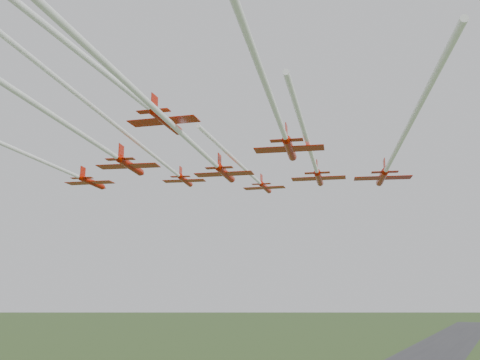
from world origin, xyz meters
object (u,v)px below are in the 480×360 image
at_px(jet_row2_left, 154,155).
at_px(jet_row3_right, 393,156).
at_px(jet_lead, 253,177).
at_px(jet_trail_solo, 91,61).
at_px(jet_row3_mid, 193,143).
at_px(jet_row4_left, 70,126).
at_px(jet_row2_right, 314,162).
at_px(jet_row4_right, 276,112).
at_px(jet_row3_left, 27,154).

height_order(jet_row2_left, jet_row3_right, jet_row2_left).
relative_size(jet_lead, jet_trail_solo, 0.75).
relative_size(jet_row3_mid, jet_row4_left, 1.03).
distance_m(jet_row2_right, jet_row3_right, 16.14).
distance_m(jet_row4_left, jet_row4_right, 21.92).
relative_size(jet_lead, jet_row4_left, 0.73).
xyz_separation_m(jet_lead, jet_row4_left, (-0.00, -45.38, -3.56)).
height_order(jet_lead, jet_row2_left, jet_lead).
height_order(jet_row2_right, jet_row4_right, jet_row2_right).
bearing_deg(jet_row2_left, jet_row4_right, -45.75).
relative_size(jet_row3_left, jet_row3_right, 1.27).
height_order(jet_lead, jet_row3_right, jet_lead).
height_order(jet_row3_right, jet_row4_left, jet_row3_right).
bearing_deg(jet_row4_left, jet_row3_left, 132.36).
bearing_deg(jet_lead, jet_row3_left, -128.83).
bearing_deg(jet_trail_solo, jet_row3_left, 134.77).
height_order(jet_lead, jet_row3_mid, jet_lead).
relative_size(jet_row2_right, jet_row3_left, 0.79).
height_order(jet_row3_left, jet_row4_right, jet_row4_right).
distance_m(jet_row2_right, jet_trail_solo, 44.51).
height_order(jet_row4_left, jet_row4_right, jet_row4_right).
distance_m(jet_row3_right, jet_row4_left, 39.61).
bearing_deg(jet_row2_right, jet_lead, 134.14).
bearing_deg(jet_row4_right, jet_row4_left, -165.32).
height_order(jet_row2_right, jet_row3_right, jet_row2_right).
height_order(jet_lead, jet_row2_right, jet_lead).
bearing_deg(jet_row2_right, jet_row4_right, -94.89).
height_order(jet_row3_right, jet_row4_right, jet_row4_right).
distance_m(jet_row2_left, jet_row3_left, 18.23).
distance_m(jet_row3_left, jet_row3_right, 48.98).
relative_size(jet_row3_left, jet_row4_left, 1.05).
xyz_separation_m(jet_lead, jet_row4_right, (18.80, -34.33, -1.44)).
distance_m(jet_lead, jet_row4_right, 39.17).
bearing_deg(jet_row2_right, jet_row2_left, -166.90).
xyz_separation_m(jet_row3_left, jet_row3_right, (45.59, 17.84, -1.36)).
bearing_deg(jet_lead, jet_row2_left, -122.17).
xyz_separation_m(jet_row3_right, jet_trail_solo, (-18.41, -35.72, 2.15)).
relative_size(jet_row3_left, jet_row4_right, 1.09).
height_order(jet_row3_right, jet_trail_solo, jet_trail_solo).
distance_m(jet_lead, jet_row3_mid, 30.88).
relative_size(jet_row3_left, jet_trail_solo, 1.08).
distance_m(jet_row2_left, jet_row4_right, 29.80).
relative_size(jet_row2_right, jet_row3_mid, 0.80).
height_order(jet_row2_right, jet_trail_solo, jet_row2_right).
relative_size(jet_row3_mid, jet_trail_solo, 1.06).
distance_m(jet_row2_left, jet_row3_mid, 16.72).
relative_size(jet_row3_left, jet_row3_mid, 1.01).
relative_size(jet_row2_right, jet_row4_left, 0.82).
relative_size(jet_row3_right, jet_trail_solo, 0.85).
xyz_separation_m(jet_row2_left, jet_row3_right, (35.29, 2.95, -3.50)).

